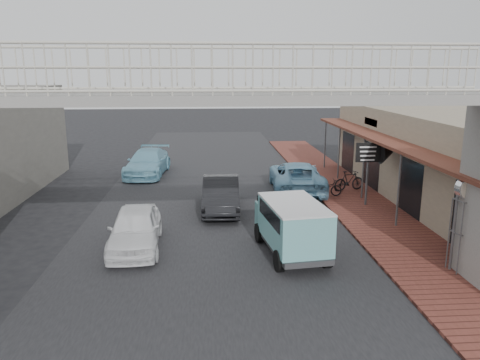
{
  "coord_description": "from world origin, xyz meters",
  "views": [
    {
      "loc": [
        -0.13,
        -15.3,
        5.75
      ],
      "look_at": [
        1.06,
        1.66,
        1.8
      ],
      "focal_mm": 35.0,
      "sensor_mm": 36.0,
      "label": 1
    }
  ],
  "objects": [
    {
      "name": "ground",
      "position": [
        0.0,
        0.0,
        0.0
      ],
      "size": [
        120.0,
        120.0,
        0.0
      ],
      "primitive_type": "plane",
      "color": "black",
      "rests_on": "ground"
    },
    {
      "name": "shophouse_row",
      "position": [
        10.97,
        4.0,
        2.01
      ],
      "size": [
        7.2,
        18.0,
        4.0
      ],
      "color": "gray",
      "rests_on": "ground"
    },
    {
      "name": "dark_sedan",
      "position": [
        0.4,
        3.75,
        0.7
      ],
      "size": [
        1.62,
        4.32,
        1.41
      ],
      "primitive_type": "imported",
      "rotation": [
        0.0,
        0.0,
        -0.03
      ],
      "color": "black",
      "rests_on": "ground"
    },
    {
      "name": "motorcycle_far",
      "position": [
        6.7,
        6.34,
        0.59
      ],
      "size": [
        1.69,
        0.92,
        0.98
      ],
      "primitive_type": "imported",
      "rotation": [
        0.0,
        0.0,
        1.88
      ],
      "color": "black",
      "rests_on": "sidewalk"
    },
    {
      "name": "street_clock",
      "position": [
        7.14,
        -3.07,
        2.43
      ],
      "size": [
        0.71,
        0.6,
        2.81
      ],
      "rotation": [
        0.0,
        0.0,
        0.13
      ],
      "color": "#59595B",
      "rests_on": "sidewalk"
    },
    {
      "name": "sidewalk",
      "position": [
        6.5,
        3.0,
        0.05
      ],
      "size": [
        3.0,
        40.0,
        0.1
      ],
      "primitive_type": "cube",
      "color": "brown",
      "rests_on": "ground"
    },
    {
      "name": "road_strip",
      "position": [
        0.0,
        0.0,
        0.01
      ],
      "size": [
        10.0,
        60.0,
        0.01
      ],
      "primitive_type": "cube",
      "color": "black",
      "rests_on": "ground"
    },
    {
      "name": "white_hatchback",
      "position": [
        -2.56,
        -0.4,
        0.69
      ],
      "size": [
        1.82,
        4.11,
        1.38
      ],
      "primitive_type": "imported",
      "rotation": [
        0.0,
        0.0,
        0.05
      ],
      "color": "white",
      "rests_on": "ground"
    },
    {
      "name": "angkot_van",
      "position": [
        2.5,
        -1.32,
        1.13
      ],
      "size": [
        2.06,
        3.81,
        1.78
      ],
      "rotation": [
        0.0,
        0.0,
        0.12
      ],
      "color": "black",
      "rests_on": "ground"
    },
    {
      "name": "arrow_sign",
      "position": [
        7.38,
        3.82,
        2.37
      ],
      "size": [
        1.62,
        1.02,
        2.82
      ],
      "rotation": [
        0.0,
        0.0,
        -0.0
      ],
      "color": "#59595B",
      "rests_on": "sidewalk"
    },
    {
      "name": "angkot_far",
      "position": [
        -3.53,
        11.02,
        0.72
      ],
      "size": [
        2.45,
        5.11,
        1.44
      ],
      "primitive_type": "imported",
      "rotation": [
        0.0,
        0.0,
        -0.09
      ],
      "color": "#77B7CF",
      "rests_on": "ground"
    },
    {
      "name": "motorcycle_near",
      "position": [
        5.3,
        5.38,
        0.5
      ],
      "size": [
        1.52,
        0.53,
        0.8
      ],
      "primitive_type": "imported",
      "rotation": [
        0.0,
        0.0,
        1.57
      ],
      "color": "black",
      "rests_on": "sidewalk"
    },
    {
      "name": "footbridge",
      "position": [
        0.0,
        -4.0,
        3.18
      ],
      "size": [
        16.4,
        2.4,
        6.34
      ],
      "color": "gray",
      "rests_on": "ground"
    },
    {
      "name": "angkot_curb",
      "position": [
        4.2,
        6.81,
        0.73
      ],
      "size": [
        2.77,
        5.38,
        1.45
      ],
      "primitive_type": "imported",
      "rotation": [
        0.0,
        0.0,
        3.07
      ],
      "color": "#78B2D1",
      "rests_on": "ground"
    }
  ]
}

